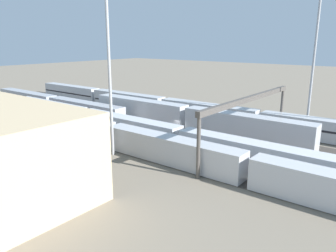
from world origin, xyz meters
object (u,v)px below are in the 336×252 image
object	(u,v)px
train_on_track_4	(181,140)
train_on_track_0	(164,106)
light_mast_2	(316,39)
train_on_track_5	(112,135)
train_on_track_2	(187,119)
train_on_track_3	(54,104)
light_mast_1	(108,48)
signal_gantry	(250,104)

from	to	relation	value
train_on_track_4	train_on_track_0	bearing A→B (deg)	-45.38
light_mast_2	train_on_track_5	bearing A→B (deg)	51.42
train_on_track_0	train_on_track_4	xyz separation A→B (m)	(-19.73, 20.00, -0.02)
train_on_track_2	train_on_track_4	size ratio (longest dim) A/B	0.49
train_on_track_0	train_on_track_3	size ratio (longest dim) A/B	2.03
train_on_track_2	light_mast_2	distance (m)	27.17
train_on_track_4	train_on_track_3	world-z (taller)	same
train_on_track_5	light_mast_1	bearing A→B (deg)	138.92
train_on_track_0	train_on_track_4	world-z (taller)	same
train_on_track_0	train_on_track_5	xyz separation A→B (m)	(-9.26, 25.00, 0.01)
train_on_track_5	train_on_track_3	size ratio (longest dim) A/B	2.03
train_on_track_2	signal_gantry	xyz separation A→B (m)	(-13.72, 2.50, 4.93)
signal_gantry	train_on_track_3	bearing A→B (deg)	2.85
light_mast_1	signal_gantry	world-z (taller)	light_mast_1
light_mast_1	train_on_track_4	bearing A→B (deg)	-134.66
train_on_track_4	light_mast_1	bearing A→B (deg)	45.34
light_mast_2	signal_gantry	bearing A→B (deg)	74.28
train_on_track_4	train_on_track_3	distance (m)	42.68
train_on_track_0	train_on_track_5	distance (m)	26.66
train_on_track_3	light_mast_1	bearing A→B (deg)	160.15
light_mast_1	light_mast_2	xyz separation A→B (m)	(-19.84, -31.19, 1.37)
train_on_track_4	train_on_track_2	bearing A→B (deg)	-59.41
train_on_track_4	light_mast_1	size ratio (longest dim) A/B	3.83
train_on_track_4	light_mast_2	world-z (taller)	light_mast_2
train_on_track_0	light_mast_2	xyz separation A→B (m)	(-32.07, -3.60, 15.45)
train_on_track_3	signal_gantry	world-z (taller)	signal_gantry
light_mast_2	signal_gantry	distance (m)	19.44
train_on_track_3	light_mast_1	distance (m)	39.68
train_on_track_3	light_mast_1	size ratio (longest dim) A/B	1.89
light_mast_1	light_mast_2	distance (m)	36.99
train_on_track_2	train_on_track_0	xyz separation A→B (m)	(13.82, -10.00, -0.61)
train_on_track_3	light_mast_2	xyz separation A→B (m)	(-54.72, -18.60, 15.47)
signal_gantry	train_on_track_2	bearing A→B (deg)	-10.33
train_on_track_2	light_mast_2	size ratio (longest dim) A/B	1.72
train_on_track_3	train_on_track_2	bearing A→B (deg)	-172.19
train_on_track_0	train_on_track_4	size ratio (longest dim) A/B	1.00
train_on_track_0	light_mast_1	bearing A→B (deg)	113.91
train_on_track_0	train_on_track_2	bearing A→B (deg)	144.11
train_on_track_2	train_on_track_0	distance (m)	17.07
train_on_track_2	signal_gantry	distance (m)	14.79
signal_gantry	train_on_track_5	bearing A→B (deg)	34.36
train_on_track_2	train_on_track_0	bearing A→B (deg)	-35.89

